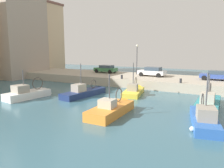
# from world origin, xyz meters

# --- Properties ---
(water_surface) EXTENTS (80.00, 80.00, 0.00)m
(water_surface) POSITION_xyz_m (0.00, 0.00, 0.00)
(water_surface) COLOR #386070
(water_surface) RESTS_ON ground
(quay_wall) EXTENTS (9.00, 56.00, 1.20)m
(quay_wall) POSITION_xyz_m (11.50, 0.00, 0.60)
(quay_wall) COLOR #ADA08C
(quay_wall) RESTS_ON ground
(fishing_boat_teal) EXTENTS (6.65, 2.20, 3.95)m
(fishing_boat_teal) POSITION_xyz_m (1.92, -9.58, 0.13)
(fishing_boat_teal) COLOR teal
(fishing_boat_teal) RESTS_ON ground
(fishing_boat_navy) EXTENTS (7.00, 2.56, 4.48)m
(fishing_boat_navy) POSITION_xyz_m (0.43, 3.32, 0.11)
(fishing_boat_navy) COLOR navy
(fishing_boat_navy) RESTS_ON ground
(fishing_boat_yellow) EXTENTS (6.05, 2.83, 4.61)m
(fishing_boat_yellow) POSITION_xyz_m (4.00, -1.24, 0.10)
(fishing_boat_yellow) COLOR gold
(fishing_boat_yellow) RESTS_ON ground
(fishing_boat_orange) EXTENTS (6.05, 2.21, 4.24)m
(fishing_boat_orange) POSITION_xyz_m (-4.32, -2.72, 0.09)
(fishing_boat_orange) COLOR orange
(fishing_boat_orange) RESTS_ON ground
(fishing_boat_white) EXTENTS (5.87, 2.66, 3.97)m
(fishing_boat_white) POSITION_xyz_m (-3.37, 8.16, 0.14)
(fishing_boat_white) COLOR white
(fishing_boat_white) RESTS_ON ground
(fishing_boat_blue) EXTENTS (6.42, 2.70, 4.50)m
(fishing_boat_blue) POSITION_xyz_m (-3.44, -9.63, 0.15)
(fishing_boat_blue) COLOR #2D60B7
(fishing_boat_blue) RESTS_ON ground
(parked_car_white) EXTENTS (2.24, 4.15, 1.42)m
(parked_car_white) POSITION_xyz_m (12.17, -0.86, 1.93)
(parked_car_white) COLOR silver
(parked_car_white) RESTS_ON quay_wall
(parked_car_green) EXTENTS (2.05, 3.92, 1.34)m
(parked_car_green) POSITION_xyz_m (13.13, 7.82, 1.90)
(parked_car_green) COLOR #387547
(parked_car_green) RESTS_ON quay_wall
(parked_car_blue) EXTENTS (1.94, 3.97, 1.30)m
(parked_car_blue) POSITION_xyz_m (12.06, -9.73, 1.87)
(parked_car_blue) COLOR #334C9E
(parked_car_blue) RESTS_ON quay_wall
(mooring_bollard_south) EXTENTS (0.28, 0.28, 0.55)m
(mooring_bollard_south) POSITION_xyz_m (7.35, -6.00, 1.48)
(mooring_bollard_south) COLOR #2D2D33
(mooring_bollard_south) RESTS_ON quay_wall
(mooring_bollard_mid) EXTENTS (0.28, 0.28, 0.55)m
(mooring_bollard_mid) POSITION_xyz_m (7.35, 2.00, 1.48)
(mooring_bollard_mid) COLOR #2D2D33
(mooring_bollard_mid) RESTS_ON quay_wall
(quay_streetlamp) EXTENTS (0.36, 0.36, 4.83)m
(quay_streetlamp) POSITION_xyz_m (13.00, 2.00, 4.45)
(quay_streetlamp) COLOR #38383D
(quay_streetlamp) RESTS_ON quay_wall
(waterfront_building_west) EXTENTS (9.24, 8.99, 21.23)m
(waterfront_building_west) POSITION_xyz_m (8.36, 25.01, 10.64)
(waterfront_building_west) COLOR #A39384
(waterfront_building_west) RESTS_ON ground
(waterfront_building_central) EXTENTS (8.26, 6.71, 15.56)m
(waterfront_building_central) POSITION_xyz_m (17.14, 26.87, 7.80)
(waterfront_building_central) COLOR beige
(waterfront_building_central) RESTS_ON ground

